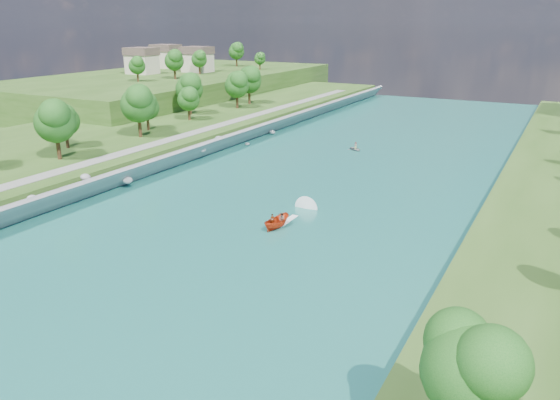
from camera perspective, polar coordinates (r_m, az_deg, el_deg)
The scene contains 11 objects.
ground at distance 68.94m, azimuth -6.12°, elevation -3.90°, with size 260.00×260.00×0.00m, color #2D5119.
river_water at distance 85.15m, azimuth 1.41°, elevation 0.61°, with size 55.00×240.00×0.10m, color #195F56.
berm_west at distance 115.34m, azimuth -21.44°, elevation 4.94°, with size 45.00×240.00×3.50m, color #2D5119.
ridge_west at distance 190.65m, azimuth -10.90°, elevation 11.54°, with size 60.00×120.00×9.00m, color #2D5119.
riprap_bank at distance 98.02m, azimuth -12.43°, elevation 3.63°, with size 4.12×236.00×4.05m.
riverside_path at distance 102.48m, azimuth -15.08°, elevation 5.06°, with size 3.00×200.00×0.10m, color gray.
ridge_houses at distance 197.62m, azimuth -11.57°, elevation 14.30°, with size 29.50×29.50×8.40m.
trees_west at distance 106.94m, azimuth -20.41°, elevation 8.06°, with size 15.74×152.31×12.39m.
trees_ridge at distance 189.21m, azimuth -8.09°, elevation 14.44°, with size 21.15×64.90×10.49m.
motorboat at distance 71.96m, azimuth 0.11°, elevation -2.07°, with size 3.60×19.19×1.99m.
raft at distance 114.98m, azimuth 7.89°, elevation 5.36°, with size 4.00×3.83×1.73m.
Camera 1 is at (36.37, -52.50, 25.94)m, focal length 35.00 mm.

